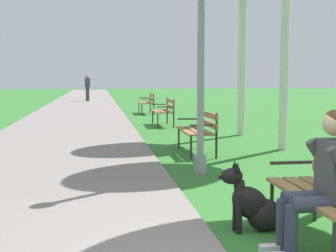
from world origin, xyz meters
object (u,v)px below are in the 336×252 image
(park_bench_furthest, at_px, (148,101))
(park_bench_far, at_px, (165,109))
(dog_black, at_px, (255,205))
(pedestrian_distant, at_px, (87,88))
(park_bench_near, at_px, (330,188))
(person_seated_on_near_bench, at_px, (323,177))
(lamp_post_near, at_px, (201,47))
(park_bench_mid, at_px, (199,128))

(park_bench_furthest, bearing_deg, park_bench_far, -89.91)
(dog_black, bearing_deg, park_bench_far, 86.97)
(park_bench_furthest, relative_size, pedestrian_distant, 0.91)
(park_bench_near, relative_size, dog_black, 1.81)
(person_seated_on_near_bench, height_order, lamp_post_near, lamp_post_near)
(park_bench_near, xyz_separation_m, dog_black, (-0.57, 0.43, -0.25))
(lamp_post_near, bearing_deg, pedestrian_distant, 95.29)
(park_bench_mid, relative_size, park_bench_far, 1.00)
(lamp_post_near, bearing_deg, park_bench_mid, 78.59)
(park_bench_near, bearing_deg, dog_black, 142.78)
(park_bench_far, bearing_deg, dog_black, -93.03)
(park_bench_far, height_order, person_seated_on_near_bench, person_seated_on_near_bench)
(park_bench_furthest, bearing_deg, lamp_post_near, -92.16)
(park_bench_near, distance_m, park_bench_furthest, 16.17)
(pedestrian_distant, bearing_deg, park_bench_furthest, -75.84)
(park_bench_mid, xyz_separation_m, lamp_post_near, (-0.41, -2.06, 1.46))
(pedestrian_distant, bearing_deg, dog_black, -85.45)
(pedestrian_distant, bearing_deg, lamp_post_near, -84.71)
(park_bench_far, xyz_separation_m, person_seated_on_near_bench, (-0.20, -11.32, 0.17))
(park_bench_far, relative_size, person_seated_on_near_bench, 1.20)
(park_bench_mid, xyz_separation_m, park_bench_furthest, (0.07, 10.76, 0.00))
(park_bench_near, distance_m, dog_black, 0.76)
(park_bench_far, distance_m, pedestrian_distant, 15.80)
(park_bench_furthest, relative_size, person_seated_on_near_bench, 1.20)
(park_bench_mid, relative_size, pedestrian_distant, 0.91)
(park_bench_mid, height_order, park_bench_furthest, same)
(park_bench_near, height_order, person_seated_on_near_bench, person_seated_on_near_bench)
(park_bench_far, relative_size, lamp_post_near, 0.39)
(park_bench_furthest, bearing_deg, park_bench_mid, -90.36)
(park_bench_mid, distance_m, pedestrian_distant, 21.36)
(park_bench_mid, bearing_deg, pedestrian_distant, 96.90)
(park_bench_furthest, xyz_separation_m, pedestrian_distant, (-2.64, 10.45, 0.33))
(pedestrian_distant, bearing_deg, park_bench_far, -80.36)
(pedestrian_distant, bearing_deg, park_bench_near, -84.31)
(pedestrian_distant, bearing_deg, person_seated_on_near_bench, -84.81)
(park_bench_far, bearing_deg, park_bench_near, -89.96)
(park_bench_near, height_order, park_bench_far, same)
(park_bench_near, distance_m, lamp_post_near, 3.70)
(park_bench_far, relative_size, park_bench_furthest, 1.00)
(park_bench_mid, height_order, dog_black, park_bench_mid)
(dog_black, distance_m, pedestrian_distant, 26.28)
(dog_black, bearing_deg, park_bench_near, -37.22)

